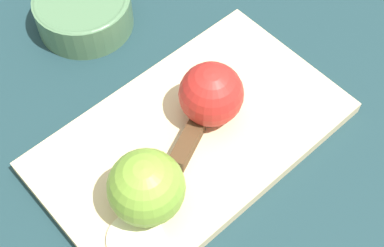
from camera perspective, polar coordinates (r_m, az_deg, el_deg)
ground_plane at (r=0.66m, az=0.00°, el=-1.80°), size 4.00×4.00×0.00m
cutting_board at (r=0.65m, az=0.00°, el=-1.39°), size 0.41×0.29×0.02m
apple_half_left at (r=0.63m, az=2.05°, el=3.13°), size 0.08×0.08×0.08m
apple_half_right at (r=0.57m, az=-4.87°, el=-6.81°), size 0.08×0.08×0.08m
knife at (r=0.62m, az=-1.01°, el=-3.21°), size 0.15×0.11×0.02m
apple_slice at (r=0.59m, az=-6.07°, el=-12.12°), size 0.06×0.06×0.00m
bowl at (r=0.78m, az=-11.50°, el=11.78°), size 0.13×0.13×0.05m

